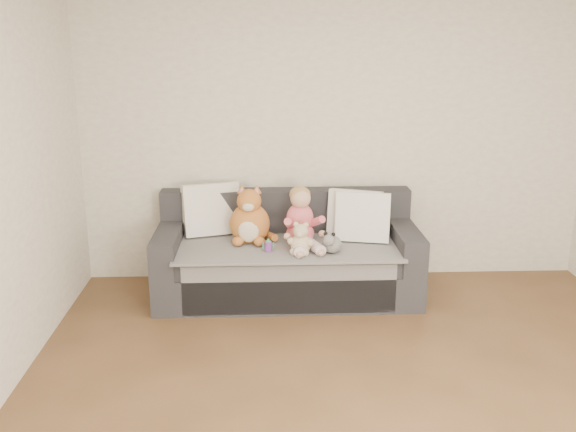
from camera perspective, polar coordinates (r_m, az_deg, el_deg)
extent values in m
plane|color=beige|center=(5.73, 4.27, 7.08)|extent=(4.50, 0.00, 4.50)
cube|color=#28282D|center=(5.54, -0.06, -5.55)|extent=(2.20, 0.90, 0.30)
cube|color=#28282D|center=(5.43, -0.05, -3.46)|extent=(1.90, 0.80, 0.15)
cube|color=#28282D|center=(5.71, -0.20, 0.42)|extent=(2.20, 0.20, 0.40)
cube|color=#28282D|center=(5.49, -10.57, -2.70)|extent=(0.20, 0.90, 0.30)
cube|color=#28282D|center=(5.56, 10.29, -2.43)|extent=(0.20, 0.90, 0.30)
cube|color=gray|center=(5.38, -0.04, -2.66)|extent=(1.85, 0.88, 0.02)
cube|color=gray|center=(5.10, 0.13, -6.58)|extent=(1.70, 0.02, 0.41)
cube|color=white|center=(5.64, -6.83, 0.60)|extent=(0.53, 0.35, 0.47)
cube|color=white|center=(5.55, 5.95, 0.18)|extent=(0.49, 0.34, 0.43)
cube|color=white|center=(5.46, 6.67, -0.08)|extent=(0.49, 0.30, 0.43)
ellipsoid|color=#E04F84|center=(5.37, 1.09, -1.55)|extent=(0.24, 0.19, 0.19)
ellipsoid|color=#E04F84|center=(5.34, 1.07, -0.13)|extent=(0.23, 0.19, 0.25)
ellipsoid|color=#DBAA8C|center=(5.28, 1.12, 1.58)|extent=(0.17, 0.17, 0.17)
ellipsoid|color=tan|center=(5.30, 1.06, 1.93)|extent=(0.18, 0.18, 0.14)
cylinder|color=#E04F84|center=(5.25, 0.07, -0.67)|extent=(0.09, 0.24, 0.15)
cylinder|color=#E04F84|center=(5.30, 2.45, -0.52)|extent=(0.16, 0.23, 0.15)
ellipsoid|color=#DBAA8C|center=(5.18, -0.07, -1.81)|extent=(0.06, 0.06, 0.06)
ellipsoid|color=#DBAA8C|center=(5.25, 3.05, -1.60)|extent=(0.06, 0.06, 0.06)
cylinder|color=#E5B2C6|center=(5.19, 0.89, -2.79)|extent=(0.10, 0.30, 0.10)
cylinder|color=#E5B2C6|center=(5.22, 2.33, -2.68)|extent=(0.18, 0.31, 0.10)
ellipsoid|color=#DBAA8C|center=(5.05, 1.08, -3.39)|extent=(0.07, 0.09, 0.05)
ellipsoid|color=#DBAA8C|center=(5.09, 2.93, -3.25)|extent=(0.07, 0.09, 0.05)
ellipsoid|color=#C9872C|center=(5.43, -3.42, -0.70)|extent=(0.34, 0.29, 0.36)
ellipsoid|color=beige|center=(5.33, -3.52, -1.33)|extent=(0.18, 0.08, 0.20)
ellipsoid|color=#C9872C|center=(5.35, -3.48, 1.32)|extent=(0.21, 0.21, 0.21)
ellipsoid|color=beige|center=(5.27, -3.56, 0.80)|extent=(0.10, 0.06, 0.07)
cone|color=#C9872C|center=(5.37, -4.13, 2.44)|extent=(0.09, 0.09, 0.07)
cone|color=pink|center=(5.36, -4.14, 2.36)|extent=(0.05, 0.05, 0.04)
cone|color=#C9872C|center=(5.36, -2.79, 2.43)|extent=(0.09, 0.09, 0.07)
cone|color=pink|center=(5.34, -2.80, 2.35)|extent=(0.05, 0.05, 0.04)
ellipsoid|color=#C9872C|center=(5.35, -4.47, -2.25)|extent=(0.10, 0.12, 0.08)
ellipsoid|color=#C9872C|center=(5.33, -2.56, -2.27)|extent=(0.10, 0.12, 0.08)
cylinder|color=#C9872C|center=(5.50, -1.69, -1.74)|extent=(0.16, 0.23, 0.08)
ellipsoid|color=#CBB58D|center=(5.14, 1.15, -2.52)|extent=(0.17, 0.14, 0.17)
ellipsoid|color=#CBB58D|center=(5.10, 1.13, -1.36)|extent=(0.12, 0.12, 0.12)
ellipsoid|color=#CBB58D|center=(5.10, 0.71, -0.75)|extent=(0.04, 0.04, 0.04)
ellipsoid|color=#CBB58D|center=(5.09, 1.60, -0.81)|extent=(0.04, 0.04, 0.04)
ellipsoid|color=beige|center=(5.06, 1.01, -1.65)|extent=(0.04, 0.04, 0.04)
ellipsoid|color=#CBB58D|center=(5.13, 0.27, -2.25)|extent=(0.06, 0.06, 0.06)
ellipsoid|color=#CBB58D|center=(5.10, 1.93, -2.38)|extent=(0.06, 0.06, 0.06)
ellipsoid|color=#CBB58D|center=(5.12, 0.52, -3.19)|extent=(0.07, 0.07, 0.07)
ellipsoid|color=#CBB58D|center=(5.10, 1.52, -3.27)|extent=(0.07, 0.07, 0.07)
ellipsoid|color=white|center=(5.19, 3.91, -2.50)|extent=(0.16, 0.20, 0.14)
ellipsoid|color=white|center=(5.08, 3.65, -2.16)|extent=(0.09, 0.09, 0.09)
ellipsoid|color=black|center=(5.09, 3.36, -1.58)|extent=(0.03, 0.03, 0.03)
ellipsoid|color=black|center=(5.07, 4.05, -1.65)|extent=(0.03, 0.03, 0.03)
cylinder|color=purple|center=(5.20, -1.76, -2.71)|extent=(0.06, 0.06, 0.08)
cone|color=#39945A|center=(5.18, -1.77, -2.16)|extent=(0.06, 0.06, 0.03)
cylinder|color=#39945A|center=(5.20, -2.23, -2.67)|extent=(0.01, 0.01, 0.06)
cylinder|color=#39945A|center=(5.20, -1.29, -2.66)|extent=(0.01, 0.01, 0.06)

